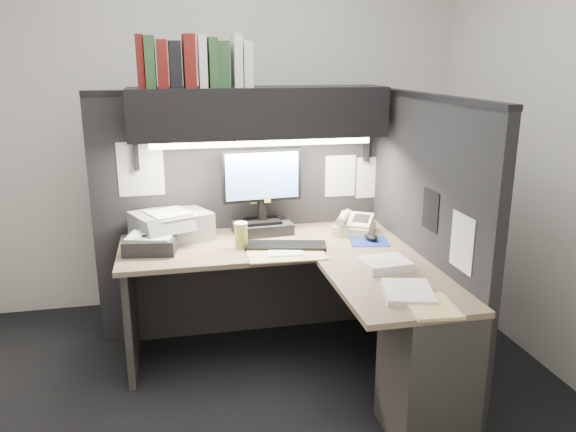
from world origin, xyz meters
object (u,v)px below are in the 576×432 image
Objects in this scene: overhead_shelf at (259,112)px; telephone at (355,225)px; printer at (171,226)px; notebook_stack at (151,244)px; desk at (339,320)px; coffee_cup at (241,236)px; monitor at (262,201)px; keyboard at (286,246)px.

overhead_shelf is 6.32× the size of telephone.
printer reaches higher than notebook_stack.
coffee_cup reaches higher than desk.
notebook_stack is (-0.68, -0.22, -0.73)m from overhead_shelf.
telephone is 0.77m from coffee_cup.
coffee_cup is at bearing -121.26° from overhead_shelf.
desk is 4.01× the size of printer.
printer is at bearing 60.82° from notebook_stack.
notebook_stack is at bearing -162.35° from overhead_shelf.
monitor reaches higher than coffee_cup.
notebook_stack reaches higher than keyboard.
keyboard is (-0.20, 0.43, 0.30)m from desk.
desk is 6.93× the size of telephone.
coffee_cup is at bearing -57.50° from printer.
desk is 11.84× the size of coffee_cup.
printer is 0.25m from notebook_stack.
coffee_cup is (-0.46, 0.49, 0.36)m from desk.
desk is 0.56m from keyboard.
printer reaches higher than desk.
printer is at bearing 146.75° from coffee_cup.
printer is at bearing 138.76° from desk.
monitor is at bearing 16.78° from notebook_stack.
printer reaches higher than keyboard.
keyboard reaches higher than desk.
telephone is 1.71× the size of coffee_cup.
overhead_shelf reaches higher than notebook_stack.
coffee_cup reaches higher than notebook_stack.
coffee_cup is at bearing 133.08° from desk.
overhead_shelf is at bearing 120.33° from keyboard.
overhead_shelf is at bearing 58.74° from coffee_cup.
printer is (-0.40, 0.26, 0.01)m from coffee_cup.
overhead_shelf is (-0.30, 0.75, 1.06)m from desk.
monitor is at bearing 118.47° from keyboard.
printer is (-0.56, 0.00, -0.69)m from overhead_shelf.
notebook_stack is at bearing -174.59° from keyboard.
monitor reaches higher than printer.
printer reaches higher than telephone.
coffee_cup is (-0.17, -0.25, -0.15)m from monitor.
desk is 0.78m from telephone.
telephone is (0.58, -0.11, -0.17)m from monitor.
desk is at bearing -52.26° from keyboard.
overhead_shelf is 0.76m from coffee_cup.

